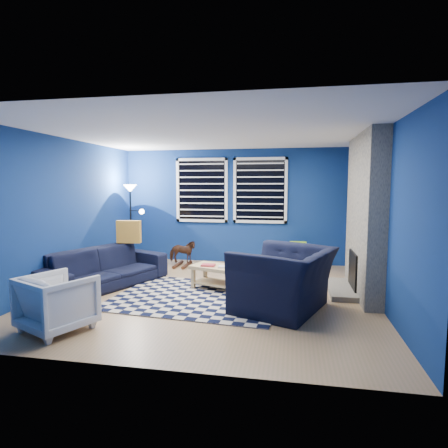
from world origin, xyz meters
name	(u,v)px	position (x,y,z in m)	size (l,w,h in m)	color
floor	(211,293)	(0.00, 0.00, 0.00)	(5.00, 5.00, 0.00)	tan
ceiling	(210,133)	(0.00, 0.00, 2.50)	(5.00, 5.00, 0.00)	white
wall_back	(235,206)	(0.00, 2.50, 1.25)	(5.00, 5.00, 0.00)	navy
wall_left	(65,213)	(-2.50, 0.00, 1.25)	(5.00, 5.00, 0.00)	navy
wall_right	(380,218)	(2.50, 0.00, 1.25)	(5.00, 5.00, 0.00)	navy
fireplace	(364,218)	(2.36, 0.50, 1.20)	(0.65, 2.00, 2.50)	gray
window_left	(202,190)	(-0.75, 2.46, 1.60)	(1.17, 0.06, 1.42)	black
window_right	(260,190)	(0.55, 2.46, 1.60)	(1.17, 0.06, 1.42)	black
tv	(355,201)	(2.45, 2.00, 1.40)	(0.07, 1.00, 0.58)	black
rug	(199,297)	(-0.14, -0.24, 0.01)	(2.50, 2.00, 0.02)	black
sofa	(104,268)	(-1.86, 0.05, 0.33)	(0.87, 2.23, 0.65)	black
armchair_big	(284,280)	(1.16, -0.58, 0.43)	(1.15, 1.32, 0.85)	black
armchair_bent	(57,302)	(-1.46, -1.80, 0.34)	(0.72, 0.74, 0.67)	gray
rocking_horse	(182,252)	(-1.03, 1.84, 0.31)	(0.58, 0.26, 0.49)	#452716
coffee_table	(217,272)	(0.05, 0.25, 0.29)	(0.94, 0.72, 0.42)	tan
cabinet	(298,256)	(1.38, 2.12, 0.24)	(0.58, 0.42, 0.54)	tan
floor_lamp	(131,199)	(-2.13, 1.79, 1.42)	(0.47, 0.29, 1.73)	black
throw_pillow	(129,232)	(-1.71, 0.74, 0.86)	(0.44, 0.13, 0.41)	#C8882F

